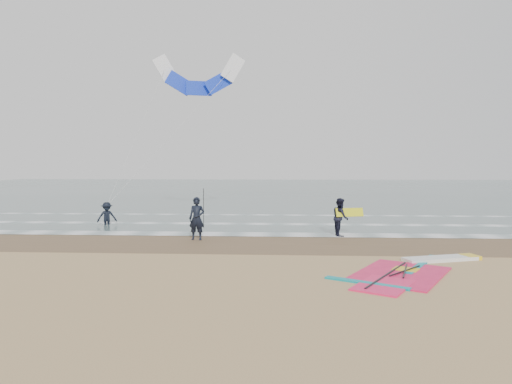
# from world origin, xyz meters

# --- Properties ---
(ground) EXTENTS (120.00, 120.00, 0.00)m
(ground) POSITION_xyz_m (0.00, 0.00, 0.00)
(ground) COLOR tan
(ground) RESTS_ON ground
(sea_water) EXTENTS (120.00, 80.00, 0.02)m
(sea_water) POSITION_xyz_m (0.00, 48.00, 0.01)
(sea_water) COLOR #47605E
(sea_water) RESTS_ON ground
(wet_sand_band) EXTENTS (120.00, 5.00, 0.01)m
(wet_sand_band) POSITION_xyz_m (0.00, 6.00, 0.00)
(wet_sand_band) COLOR brown
(wet_sand_band) RESTS_ON ground
(foam_waterline) EXTENTS (120.00, 9.15, 0.02)m
(foam_waterline) POSITION_xyz_m (0.00, 10.44, 0.03)
(foam_waterline) COLOR white
(foam_waterline) RESTS_ON ground
(windsurf_rig) EXTENTS (5.64, 5.34, 0.14)m
(windsurf_rig) POSITION_xyz_m (3.23, 1.30, 0.04)
(windsurf_rig) COLOR white
(windsurf_rig) RESTS_ON ground
(person_standing) EXTENTS (0.72, 0.51, 1.87)m
(person_standing) POSITION_xyz_m (-4.53, 6.63, 0.94)
(person_standing) COLOR black
(person_standing) RESTS_ON ground
(person_walking) EXTENTS (0.73, 0.91, 1.75)m
(person_walking) POSITION_xyz_m (1.83, 8.05, 0.88)
(person_walking) COLOR black
(person_walking) RESTS_ON ground
(person_wading) EXTENTS (1.19, 0.98, 1.60)m
(person_wading) POSITION_xyz_m (-10.33, 11.24, 0.80)
(person_wading) COLOR black
(person_wading) RESTS_ON ground
(held_pole) EXTENTS (0.17, 0.86, 1.82)m
(held_pole) POSITION_xyz_m (-4.23, 6.63, 1.37)
(held_pole) COLOR black
(held_pole) RESTS_ON ground
(carried_kiteboard) EXTENTS (1.30, 0.51, 0.39)m
(carried_kiteboard) POSITION_xyz_m (2.23, 7.95, 1.11)
(carried_kiteboard) COLOR yellow
(carried_kiteboard) RESTS_ON ground
(surf_kite) EXTENTS (7.16, 5.19, 9.26)m
(surf_kite) POSITION_xyz_m (-6.14, 16.06, 8.72)
(surf_kite) COLOR white
(surf_kite) RESTS_ON ground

